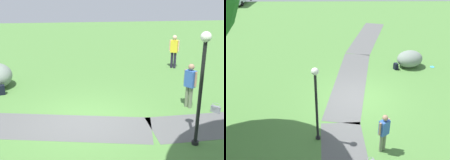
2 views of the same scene
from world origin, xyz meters
TOP-DOWN VIEW (x-y plane):
  - ground_plane at (0.00, 0.00)m, footprint 48.00×48.00m
  - footpath_segment_mid at (1.93, 0.30)m, footprint 8.18×3.09m
  - footpath_segment_far at (9.70, -1.53)m, footprint 8.17×3.99m
  - lamp_post at (-3.05, 1.93)m, footprint 0.28×0.28m
  - lawn_boulder at (3.83, -3.55)m, footprint 1.84×2.04m
  - woman_with_handbag at (-3.74, -0.59)m, footprint 0.41×0.44m
  - backpack_by_boulder at (3.42, -2.61)m, footprint 0.33×0.32m
  - frisbee_on_grass at (3.70, -5.04)m, footprint 0.27×0.27m

SIDE VIEW (x-z plane):
  - ground_plane at x=0.00m, z-range 0.00..0.00m
  - footpath_segment_mid at x=1.93m, z-range 0.00..0.01m
  - footpath_segment_far at x=9.70m, z-range 0.00..0.01m
  - frisbee_on_grass at x=3.70m, z-range 0.00..0.02m
  - backpack_by_boulder at x=3.42m, z-range -0.01..0.39m
  - lawn_boulder at x=3.83m, z-range 0.00..1.05m
  - woman_with_handbag at x=-3.74m, z-range 0.13..1.79m
  - lamp_post at x=-3.05m, z-range 0.40..3.63m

